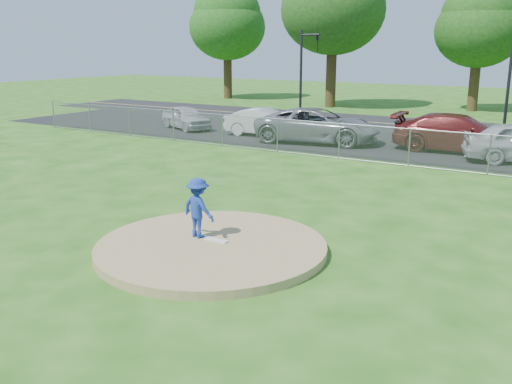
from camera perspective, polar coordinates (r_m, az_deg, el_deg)
ground at (r=22.03m, az=10.95°, el=1.92°), size 120.00×120.00×0.00m
pitchers_mound at (r=13.44m, az=-4.48°, el=-5.54°), size 5.40×5.40×0.20m
pitching_rubber at (r=13.56m, az=-4.00°, el=-4.82°), size 0.60×0.15×0.04m
chain_link_fence at (r=23.74m, az=12.77°, el=4.57°), size 40.00×0.06×1.50m
parking_lot at (r=28.11m, az=15.70°, el=4.34°), size 50.00×8.00×0.01m
street at (r=35.31m, az=19.13°, el=6.06°), size 60.00×7.00×0.01m
tree_far_left at (r=52.34m, az=-2.91°, el=17.06°), size 6.72×6.72×10.74m
tree_center at (r=45.03m, az=21.50°, el=15.79°), size 6.16×6.16×9.84m
traffic_signal_left at (r=36.07m, az=4.87°, el=12.32°), size 1.28×0.20×5.60m
pitcher at (r=13.67m, az=-5.80°, el=-1.58°), size 1.02×0.69×1.45m
traffic_cone at (r=30.01m, az=2.17°, el=6.20°), size 0.37×0.37×0.73m
parked_car_silver at (r=33.22m, az=-6.99°, el=7.42°), size 4.17×3.01×1.32m
parked_car_white at (r=30.41m, az=0.96°, el=6.98°), size 4.48×1.98×1.43m
parked_car_gray at (r=28.45m, az=6.17°, el=6.64°), size 6.49×3.91×1.69m
parked_car_darkred at (r=27.32m, az=19.59°, el=5.57°), size 5.92×2.69×1.68m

